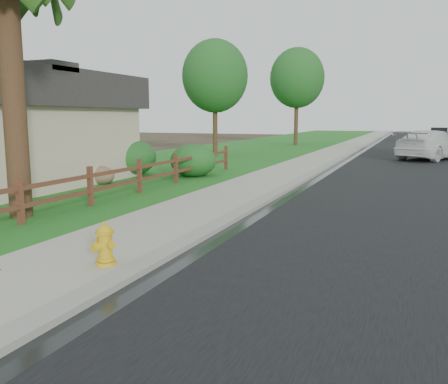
% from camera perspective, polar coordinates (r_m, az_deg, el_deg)
% --- Properties ---
extents(ground, '(120.00, 120.00, 0.00)m').
position_cam_1_polar(ground, '(6.91, -18.30, -11.54)').
color(ground, '#342C1C').
extents(road, '(8.00, 90.00, 0.02)m').
position_cam_1_polar(road, '(39.96, 22.55, 4.92)').
color(road, black).
rests_on(road, ground).
extents(curb, '(0.40, 90.00, 0.12)m').
position_cam_1_polar(curb, '(40.14, 16.53, 5.32)').
color(curb, gray).
rests_on(curb, ground).
extents(wet_gutter, '(0.50, 90.00, 0.00)m').
position_cam_1_polar(wet_gutter, '(40.11, 17.03, 5.24)').
color(wet_gutter, black).
rests_on(wet_gutter, road).
extents(sidewalk, '(2.20, 90.00, 0.10)m').
position_cam_1_polar(sidewalk, '(40.29, 14.68, 5.40)').
color(sidewalk, '#A49F8F').
rests_on(sidewalk, ground).
extents(grass_strip, '(1.60, 90.00, 0.06)m').
position_cam_1_polar(grass_strip, '(40.58, 12.01, 5.49)').
color(grass_strip, '#18541A').
rests_on(grass_strip, ground).
extents(lawn_near, '(9.00, 90.00, 0.04)m').
position_cam_1_polar(lawn_near, '(41.80, 4.95, 5.73)').
color(lawn_near, '#18541A').
rests_on(lawn_near, ground).
extents(ranch_fence, '(0.12, 16.92, 1.10)m').
position_cam_1_polar(ranch_fence, '(13.88, -12.76, 1.51)').
color(ranch_fence, '#50281A').
rests_on(ranch_fence, ground).
extents(fire_hydrant, '(0.45, 0.37, 0.69)m').
position_cam_1_polar(fire_hydrant, '(7.60, -14.13, -6.20)').
color(fire_hydrant, gold).
rests_on(fire_hydrant, sidewalk).
extents(white_suv, '(4.42, 6.06, 1.63)m').
position_cam_1_polar(white_suv, '(29.24, 23.72, 5.23)').
color(white_suv, silver).
rests_on(white_suv, road).
extents(dark_car_far, '(1.64, 4.24, 1.38)m').
position_cam_1_polar(dark_car_far, '(49.68, 24.43, 6.28)').
color(dark_car_far, black).
rests_on(dark_car_far, road).
extents(boulder, '(1.23, 1.10, 0.67)m').
position_cam_1_polar(boulder, '(17.32, -14.56, 1.95)').
color(boulder, brown).
rests_on(boulder, ground).
extents(shrub_c, '(1.90, 1.90, 1.32)m').
position_cam_1_polar(shrub_c, '(18.89, -3.71, 3.77)').
color(shrub_c, '#1B4D1C').
rests_on(shrub_c, ground).
extents(shrub_d, '(2.78, 2.78, 1.51)m').
position_cam_1_polar(shrub_d, '(19.62, -11.39, 4.10)').
color(shrub_d, '#1B4D1C').
rests_on(shrub_d, ground).
extents(tree_near_left, '(3.91, 3.91, 6.93)m').
position_cam_1_polar(tree_near_left, '(28.84, -1.09, 13.75)').
color(tree_near_left, '#361F16').
rests_on(tree_near_left, ground).
extents(tree_mid_left, '(4.53, 4.53, 8.10)m').
position_cam_1_polar(tree_mid_left, '(41.04, 8.79, 13.39)').
color(tree_mid_left, '#361F16').
rests_on(tree_mid_left, ground).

